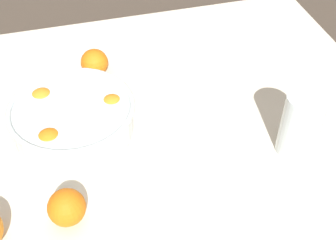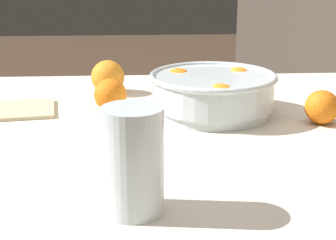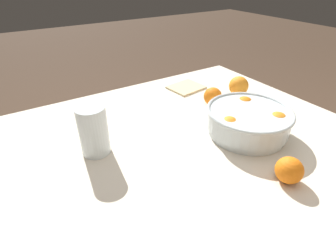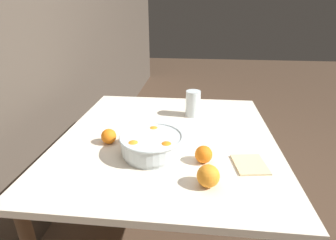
% 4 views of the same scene
% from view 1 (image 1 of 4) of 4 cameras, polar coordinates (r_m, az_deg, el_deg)
% --- Properties ---
extents(dining_table, '(1.14, 1.03, 0.73)m').
position_cam_1_polar(dining_table, '(1.10, -0.87, -4.57)').
color(dining_table, beige).
rests_on(dining_table, ground_plane).
extents(fruit_bowl, '(0.27, 0.27, 0.09)m').
position_cam_1_polar(fruit_bowl, '(1.04, -11.53, 0.06)').
color(fruit_bowl, silver).
rests_on(fruit_bowl, dining_table).
extents(juice_glass, '(0.08, 0.08, 0.15)m').
position_cam_1_polar(juice_glass, '(1.01, 15.79, -0.92)').
color(juice_glass, '#F4A314').
rests_on(juice_glass, dining_table).
extents(orange_loose_front, '(0.07, 0.07, 0.07)m').
position_cam_1_polar(orange_loose_front, '(1.21, -8.96, 6.93)').
color(orange_loose_front, orange).
rests_on(orange_loose_front, dining_table).
extents(orange_loose_aside, '(0.07, 0.07, 0.07)m').
position_cam_1_polar(orange_loose_aside, '(0.90, -12.25, -10.37)').
color(orange_loose_aside, orange).
rests_on(orange_loose_aside, dining_table).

